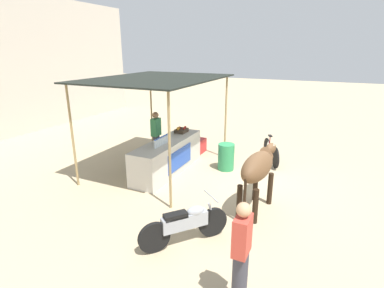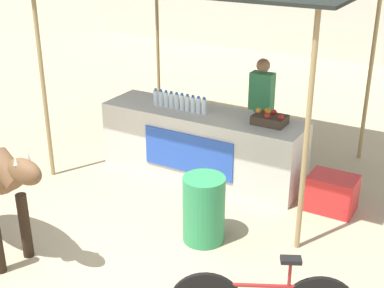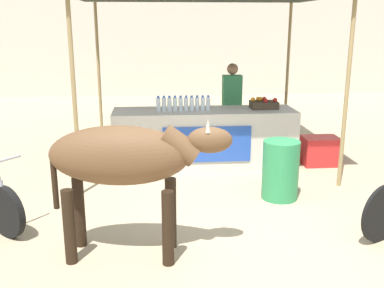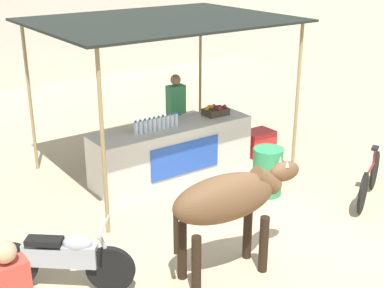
{
  "view_description": "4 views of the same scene",
  "coord_description": "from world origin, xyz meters",
  "px_view_note": "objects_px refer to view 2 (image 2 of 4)",
  "views": [
    {
      "loc": [
        -7.31,
        -2.02,
        3.55
      ],
      "look_at": [
        0.18,
        1.49,
        0.91
      ],
      "focal_mm": 28.0,
      "sensor_mm": 36.0,
      "label": 1
    },
    {
      "loc": [
        3.44,
        -4.07,
        3.53
      ],
      "look_at": [
        0.28,
        1.41,
        0.82
      ],
      "focal_mm": 50.0,
      "sensor_mm": 36.0,
      "label": 2
    },
    {
      "loc": [
        -0.83,
        -5.02,
        2.34
      ],
      "look_at": [
        -0.31,
        1.02,
        0.7
      ],
      "focal_mm": 42.0,
      "sensor_mm": 36.0,
      "label": 3
    },
    {
      "loc": [
        -4.87,
        -5.23,
        3.99
      ],
      "look_at": [
        -0.39,
        1.06,
        1.05
      ],
      "focal_mm": 50.0,
      "sensor_mm": 36.0,
      "label": 4
    }
  ],
  "objects_px": {
    "vendor_behind_counter": "(261,111)",
    "stall_counter": "(202,143)",
    "cooler_box": "(332,193)",
    "water_barrel": "(204,209)",
    "fruit_crate": "(270,119)"
  },
  "relations": [
    {
      "from": "fruit_crate",
      "to": "water_barrel",
      "type": "xyz_separation_m",
      "value": [
        -0.13,
        -1.59,
        -0.63
      ]
    },
    {
      "from": "cooler_box",
      "to": "water_barrel",
      "type": "height_order",
      "value": "water_barrel"
    },
    {
      "from": "fruit_crate",
      "to": "cooler_box",
      "type": "relative_size",
      "value": 0.73
    },
    {
      "from": "cooler_box",
      "to": "water_barrel",
      "type": "xyz_separation_m",
      "value": [
        -1.1,
        -1.44,
        0.17
      ]
    },
    {
      "from": "stall_counter",
      "to": "fruit_crate",
      "type": "distance_m",
      "value": 1.15
    },
    {
      "from": "cooler_box",
      "to": "vendor_behind_counter",
      "type": "bearing_deg",
      "value": 148.6
    },
    {
      "from": "fruit_crate",
      "to": "stall_counter",
      "type": "bearing_deg",
      "value": -176.83
    },
    {
      "from": "stall_counter",
      "to": "water_barrel",
      "type": "bearing_deg",
      "value": -60.3
    },
    {
      "from": "stall_counter",
      "to": "fruit_crate",
      "type": "bearing_deg",
      "value": 3.17
    },
    {
      "from": "cooler_box",
      "to": "fruit_crate",
      "type": "bearing_deg",
      "value": 171.1
    },
    {
      "from": "stall_counter",
      "to": "cooler_box",
      "type": "height_order",
      "value": "stall_counter"
    },
    {
      "from": "vendor_behind_counter",
      "to": "stall_counter",
      "type": "bearing_deg",
      "value": -127.8
    },
    {
      "from": "cooler_box",
      "to": "water_barrel",
      "type": "distance_m",
      "value": 1.82
    },
    {
      "from": "fruit_crate",
      "to": "vendor_behind_counter",
      "type": "height_order",
      "value": "vendor_behind_counter"
    },
    {
      "from": "vendor_behind_counter",
      "to": "cooler_box",
      "type": "distance_m",
      "value": 1.74
    }
  ]
}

